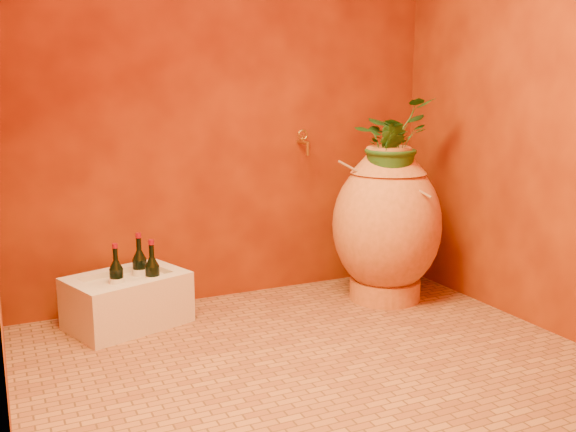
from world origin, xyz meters
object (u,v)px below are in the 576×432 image
amphora (387,224)px  wall_tap (304,141)px  wine_bottle_c (153,278)px  stone_basin (127,301)px  wine_bottle_b (117,280)px  wine_bottle_a (140,271)px

amphora → wall_tap: 0.68m
wine_bottle_c → wall_tap: bearing=14.4°
wine_bottle_c → wall_tap: size_ratio=2.13×
stone_basin → wall_tap: size_ratio=4.53×
wine_bottle_b → wine_bottle_c: (0.17, -0.06, 0.00)m
amphora → wine_bottle_b: 1.52m
wine_bottle_c → amphora: bearing=-5.4°
amphora → wall_tap: size_ratio=6.07×
stone_basin → wine_bottle_c: bearing=-32.2°
wall_tap → wine_bottle_b: bearing=-170.4°
wine_bottle_a → wine_bottle_c: size_ratio=1.02×
wine_bottle_a → stone_basin: bearing=-140.2°
wall_tap → wine_bottle_c: bearing=-165.6°
stone_basin → wine_bottle_a: 0.17m
wine_bottle_c → wine_bottle_a: bearing=102.3°
amphora → wine_bottle_c: bearing=174.6°
stone_basin → wine_bottle_a: (0.09, 0.07, 0.13)m
amphora → wine_bottle_a: bearing=168.6°
wine_bottle_b → wall_tap: wall_tap is taller
wine_bottle_c → wine_bottle_b: bearing=161.8°
amphora → stone_basin: (-1.44, 0.20, -0.31)m
wine_bottle_b → wine_bottle_c: bearing=-18.2°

